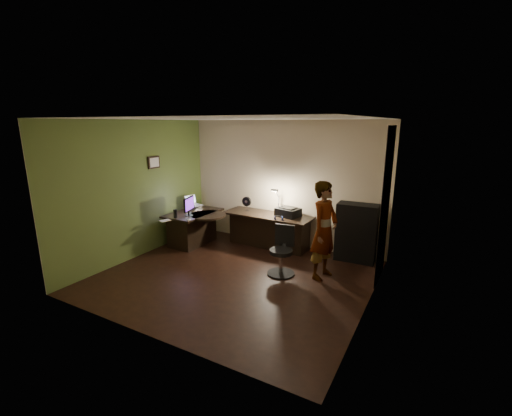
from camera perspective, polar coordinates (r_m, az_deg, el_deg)
The scene contains 27 objects.
floor at distance 6.17m, azimuth -3.56°, elevation -11.35°, with size 4.50×4.00×0.01m, color black.
ceiling at distance 5.58m, azimuth -3.99°, elevation 14.69°, with size 4.50×4.00×0.01m, color silver.
wall_back at distance 7.46m, azimuth 4.57°, elevation 4.03°, with size 4.50×0.01×2.70m, color #C5B292.
wall_front at distance 4.24m, azimuth -18.53°, elevation -4.38°, with size 4.50×0.01×2.70m, color #C5B292.
wall_left at distance 7.17m, azimuth -19.15°, elevation 2.90°, with size 0.01×4.00×2.70m, color #C5B292.
wall_right at distance 4.93m, azimuth 18.96°, elevation -1.89°, with size 0.01×4.00×2.70m, color #C5B292.
green_wall_overlay at distance 7.16m, azimuth -19.07°, elevation 2.89°, with size 0.00×4.00×2.70m, color #50662A.
arched_doorway at distance 6.04m, azimuth 20.75°, elevation 0.32°, with size 0.01×0.90×2.60m, color black.
french_door at distance 4.50m, azimuth 17.14°, elevation -7.24°, with size 0.02×0.92×2.10m, color white.
framed_picture at distance 7.38m, azimuth -16.69°, elevation 7.31°, with size 0.04×0.30×0.25m, color black.
desk_left at distance 7.73m, azimuth -10.29°, elevation -3.32°, with size 0.78×1.26×0.73m, color black.
desk_right at distance 7.44m, azimuth 1.93°, elevation -3.78°, with size 1.94×0.68×0.73m, color black.
cabinet at distance 6.93m, azimuth 16.39°, elevation -3.94°, with size 0.76×0.38×1.14m, color black.
laptop_stand at distance 7.91m, azimuth -10.01°, elevation 0.13°, with size 0.23×0.19×0.10m, color silver.
laptop at distance 7.88m, azimuth -10.06°, elevation 1.22°, with size 0.31×0.29×0.21m, color silver.
monitor at distance 7.35m, azimuth -11.20°, elevation -0.19°, with size 0.09×0.45×0.30m, color black.
mouse at distance 7.02m, azimuth -11.13°, elevation -1.94°, with size 0.07×0.10×0.04m, color silver.
phone at distance 7.56m, azimuth -6.80°, elevation -0.74°, with size 0.07×0.13×0.01m, color black.
pen at distance 7.72m, azimuth -8.20°, elevation -0.48°, with size 0.01×0.13×0.01m, color black.
speaker at distance 7.24m, azimuth -13.31°, elevation -0.97°, with size 0.07×0.07×0.19m, color black.
notepad at distance 7.13m, azimuth -14.91°, elevation -2.03°, with size 0.15×0.20×0.01m, color silver.
desk_fan at distance 7.61m, azimuth -1.51°, elevation 0.68°, with size 0.21×0.12×0.33m, color black.
headphones at distance 6.95m, azimuth 3.80°, elevation -1.62°, with size 0.21×0.09×0.10m, color navy.
printer at distance 7.19m, azimuth 5.36°, elevation -0.67°, with size 0.46×0.36×0.21m, color black.
desk_lamp at distance 7.38m, azimuth 3.79°, elevation 1.31°, with size 0.15×0.27×0.60m, color black.
office_chair at distance 6.09m, azimuth 4.22°, elevation -7.21°, with size 0.49×0.49×0.87m, color black.
person at distance 5.96m, azimuth 11.31°, elevation -3.68°, with size 0.61×0.41×1.70m, color #D8A88C.
Camera 1 is at (3.02, -4.69, 2.63)m, focal length 24.00 mm.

